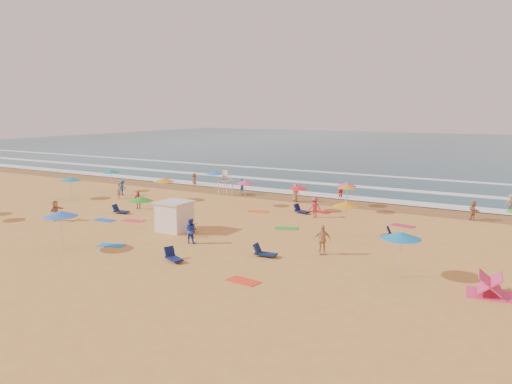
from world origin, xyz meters
The scene contains 12 objects.
ground centered at (0.00, 0.00, 0.00)m, with size 220.00×220.00×0.00m, color gold.
ocean centered at (0.00, 84.00, 0.00)m, with size 220.00×140.00×0.18m, color #0C4756.
wet_sand centered at (0.00, 12.50, 0.01)m, with size 220.00×220.00×0.00m, color olive.
surf_foam centered at (0.00, 21.32, 0.10)m, with size 200.00×18.70×0.05m.
cabana centered at (1.03, -3.59, 1.00)m, with size 2.00×2.00×2.00m, color white.
cabana_roof centered at (1.03, -3.59, 2.06)m, with size 2.20×2.20×0.12m, color silver.
bicycle centered at (2.93, -3.89, 0.47)m, with size 0.62×1.78×0.94m, color black.
lifeguard_stand centered at (-4.11, 10.64, 1.05)m, with size 1.20×1.20×2.10m, color white, non-canonical shape.
beach_umbrellas centered at (-1.86, 0.64, 2.15)m, with size 53.39×23.88×0.77m.
loungers centered at (2.79, -3.30, 0.17)m, with size 50.13×17.61×0.34m.
towels centered at (1.00, -3.21, 0.01)m, with size 30.52×25.20×0.03m.
beachgoers centered at (1.43, 4.59, 0.75)m, with size 40.29×27.32×2.04m.
Camera 1 is at (23.43, -30.56, 8.58)m, focal length 35.00 mm.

